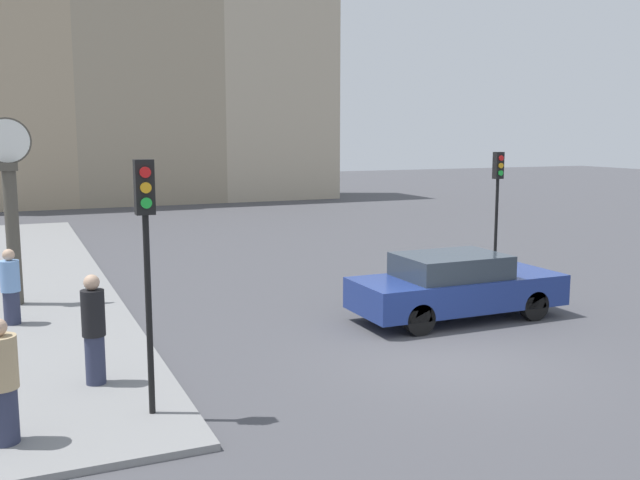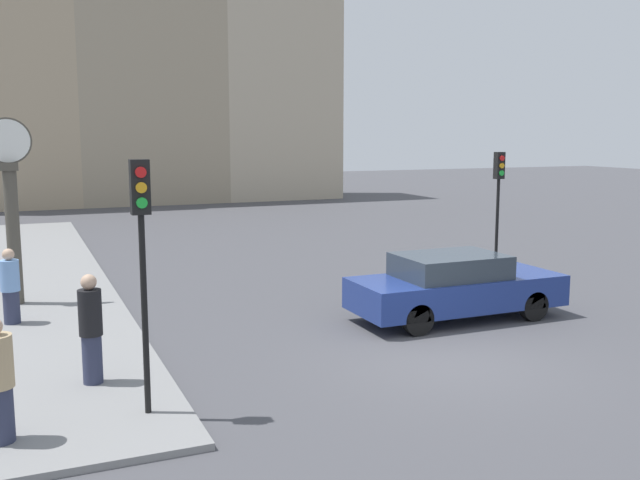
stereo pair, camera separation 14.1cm
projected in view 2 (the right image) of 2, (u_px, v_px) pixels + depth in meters
The scene contains 9 objects.
ground_plane at pixel (449, 360), 13.01m from camera, with size 120.00×120.00×0.00m, color #47474C.
sidewalk_corner at pixel (39, 278), 20.17m from camera, with size 3.49×25.45×0.11m, color gray.
building_row at pixel (136, 82), 41.68m from camera, with size 23.96×5.00×15.22m.
sedan_car at pixel (455, 286), 15.79m from camera, with size 4.76×1.85×1.47m.
traffic_light_near at pixel (142, 234), 9.90m from camera, with size 0.26×0.24×3.64m.
traffic_light_far at pixel (498, 188), 20.27m from camera, with size 0.26×0.24×3.58m.
street_clock at pixel (12, 211), 16.56m from camera, with size 1.07×0.40×4.36m.
pedestrian_black_jacket at pixel (91, 329), 11.38m from camera, with size 0.37×0.37×1.79m.
pedestrian_blue_stripe at pixel (10, 287), 15.01m from camera, with size 0.39×0.39×1.61m.
Camera 2 is at (-7.08, -10.61, 4.10)m, focal length 40.00 mm.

